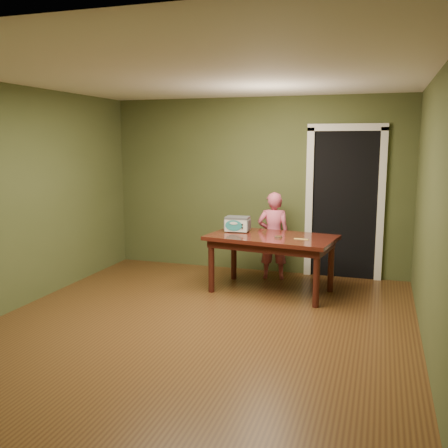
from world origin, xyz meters
TOP-DOWN VIEW (x-y plane):
  - floor at (0.00, 0.00)m, footprint 5.00×5.00m
  - room_shell at (0.00, 0.00)m, footprint 4.52×5.02m
  - doorway at (1.30, 2.78)m, footprint 1.10×0.66m
  - dining_table at (0.47, 1.45)m, footprint 1.71×1.12m
  - toy_oven at (-0.04, 1.61)m, footprint 0.34×0.24m
  - baking_pan at (0.58, 1.35)m, footprint 0.10×0.10m
  - spatula at (0.87, 1.33)m, footprint 0.18×0.04m
  - child at (0.35, 2.11)m, footprint 0.50×0.37m

SIDE VIEW (x-z plane):
  - floor at x=0.00m, z-range 0.00..0.00m
  - child at x=0.35m, z-range 0.00..1.25m
  - dining_table at x=0.47m, z-range 0.28..1.03m
  - spatula at x=0.87m, z-range 0.75..0.76m
  - baking_pan at x=0.58m, z-range 0.75..0.77m
  - toy_oven at x=-0.04m, z-range 0.76..0.96m
  - doorway at x=1.30m, z-range -0.07..2.18m
  - room_shell at x=0.00m, z-range 0.40..3.01m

